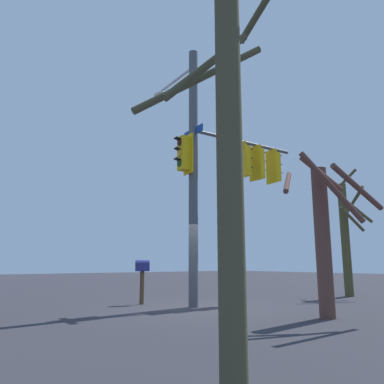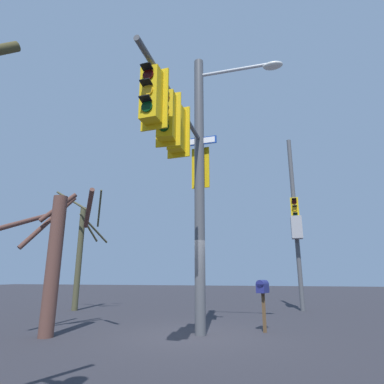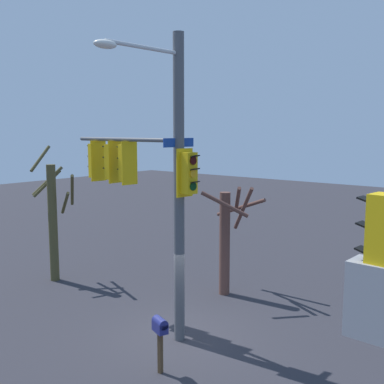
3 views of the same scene
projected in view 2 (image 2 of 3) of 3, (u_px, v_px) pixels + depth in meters
ground_plane at (193, 336)px, 8.25m from camera, size 80.00×80.00×0.00m
main_signal_pole_assembly at (194, 155)px, 8.59m from camera, size 3.21×5.20×8.42m
secondary_pole_assembly at (296, 221)px, 14.73m from camera, size 0.50×0.81×8.18m
mailbox at (263, 291)px, 9.03m from camera, size 0.38×0.50×1.41m
bare_tree_behind_pole at (81, 250)px, 14.73m from camera, size 2.14×2.19×5.51m
bare_tree_across_street at (54, 253)px, 8.62m from camera, size 2.26×2.21×3.97m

